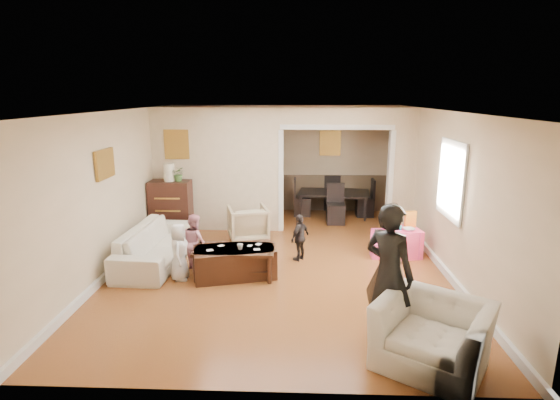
{
  "coord_description": "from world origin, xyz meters",
  "views": [
    {
      "loc": [
        0.29,
        -7.21,
        2.86
      ],
      "look_at": [
        0.0,
        0.2,
        1.05
      ],
      "focal_mm": 27.89,
      "sensor_mm": 36.0,
      "label": 1
    }
  ],
  "objects_px": {
    "sofa": "(158,244)",
    "table_lamp": "(169,172)",
    "play_table": "(403,242)",
    "cyan_cup": "(400,227)",
    "child_kneel_a": "(179,252)",
    "coffee_cup": "(240,247)",
    "adult_person": "(389,274)",
    "dresser": "(171,208)",
    "armchair_back": "(248,223)",
    "child_toddler": "(300,237)",
    "child_kneel_b": "(195,242)",
    "armchair_front": "(432,335)",
    "coffee_table": "(235,262)",
    "dining_table": "(333,204)"
  },
  "relations": [
    {
      "from": "play_table",
      "to": "table_lamp",
      "type": "bearing_deg",
      "value": 166.78
    },
    {
      "from": "sofa",
      "to": "coffee_table",
      "type": "height_order",
      "value": "sofa"
    },
    {
      "from": "armchair_front",
      "to": "coffee_cup",
      "type": "relative_size",
      "value": 11.91
    },
    {
      "from": "sofa",
      "to": "armchair_back",
      "type": "relative_size",
      "value": 2.86
    },
    {
      "from": "dresser",
      "to": "table_lamp",
      "type": "relative_size",
      "value": 3.16
    },
    {
      "from": "cyan_cup",
      "to": "adult_person",
      "type": "bearing_deg",
      "value": -105.59
    },
    {
      "from": "dining_table",
      "to": "child_kneel_b",
      "type": "distance_m",
      "value": 4.25
    },
    {
      "from": "table_lamp",
      "to": "child_toddler",
      "type": "distance_m",
      "value": 3.12
    },
    {
      "from": "armchair_back",
      "to": "table_lamp",
      "type": "bearing_deg",
      "value": -26.78
    },
    {
      "from": "adult_person",
      "to": "child_kneel_a",
      "type": "xyz_separation_m",
      "value": [
        -2.9,
        1.64,
        -0.39
      ]
    },
    {
      "from": "coffee_table",
      "to": "adult_person",
      "type": "relative_size",
      "value": 0.75
    },
    {
      "from": "table_lamp",
      "to": "adult_person",
      "type": "distance_m",
      "value": 5.36
    },
    {
      "from": "dining_table",
      "to": "adult_person",
      "type": "distance_m",
      "value": 5.49
    },
    {
      "from": "armchair_front",
      "to": "child_kneel_a",
      "type": "bearing_deg",
      "value": -179.31
    },
    {
      "from": "sofa",
      "to": "dresser",
      "type": "distance_m",
      "value": 1.57
    },
    {
      "from": "armchair_back",
      "to": "coffee_cup",
      "type": "bearing_deg",
      "value": 76.7
    },
    {
      "from": "child_toddler",
      "to": "child_kneel_b",
      "type": "bearing_deg",
      "value": -40.49
    },
    {
      "from": "armchair_back",
      "to": "child_kneel_b",
      "type": "bearing_deg",
      "value": 48.37
    },
    {
      "from": "sofa",
      "to": "armchair_front",
      "type": "distance_m",
      "value": 4.8
    },
    {
      "from": "table_lamp",
      "to": "dining_table",
      "type": "bearing_deg",
      "value": 24.28
    },
    {
      "from": "play_table",
      "to": "cyan_cup",
      "type": "height_order",
      "value": "cyan_cup"
    },
    {
      "from": "child_kneel_b",
      "to": "child_toddler",
      "type": "height_order",
      "value": "child_kneel_b"
    },
    {
      "from": "cyan_cup",
      "to": "child_kneel_a",
      "type": "relative_size",
      "value": 0.09
    },
    {
      "from": "coffee_cup",
      "to": "child_kneel_a",
      "type": "bearing_deg",
      "value": -173.99
    },
    {
      "from": "sofa",
      "to": "table_lamp",
      "type": "bearing_deg",
      "value": 9.47
    },
    {
      "from": "coffee_table",
      "to": "child_toddler",
      "type": "height_order",
      "value": "child_toddler"
    },
    {
      "from": "coffee_cup",
      "to": "coffee_table",
      "type": "bearing_deg",
      "value": 153.43
    },
    {
      "from": "armchair_back",
      "to": "coffee_cup",
      "type": "height_order",
      "value": "armchair_back"
    },
    {
      "from": "sofa",
      "to": "play_table",
      "type": "xyz_separation_m",
      "value": [
        4.35,
        0.47,
        -0.06
      ]
    },
    {
      "from": "cyan_cup",
      "to": "adult_person",
      "type": "xyz_separation_m",
      "value": [
        -0.77,
        -2.77,
        0.3
      ]
    },
    {
      "from": "armchair_back",
      "to": "child_kneel_a",
      "type": "bearing_deg",
      "value": 50.01
    },
    {
      "from": "cyan_cup",
      "to": "adult_person",
      "type": "height_order",
      "value": "adult_person"
    },
    {
      "from": "sofa",
      "to": "armchair_front",
      "type": "bearing_deg",
      "value": -123.61
    },
    {
      "from": "dresser",
      "to": "dining_table",
      "type": "bearing_deg",
      "value": 24.28
    },
    {
      "from": "dining_table",
      "to": "child_toddler",
      "type": "xyz_separation_m",
      "value": [
        -0.82,
        -2.92,
        0.12
      ]
    },
    {
      "from": "table_lamp",
      "to": "child_kneel_b",
      "type": "xyz_separation_m",
      "value": [
        0.91,
        -1.8,
        -0.85
      ]
    },
    {
      "from": "play_table",
      "to": "dining_table",
      "type": "height_order",
      "value": "dining_table"
    },
    {
      "from": "sofa",
      "to": "coffee_cup",
      "type": "distance_m",
      "value": 1.66
    },
    {
      "from": "table_lamp",
      "to": "coffee_cup",
      "type": "relative_size",
      "value": 3.84
    },
    {
      "from": "play_table",
      "to": "cyan_cup",
      "type": "bearing_deg",
      "value": -153.43
    },
    {
      "from": "cyan_cup",
      "to": "sofa",
      "type": "bearing_deg",
      "value": -174.3
    },
    {
      "from": "table_lamp",
      "to": "coffee_cup",
      "type": "distance_m",
      "value": 2.86
    },
    {
      "from": "sofa",
      "to": "cyan_cup",
      "type": "xyz_separation_m",
      "value": [
        4.25,
        0.42,
        0.23
      ]
    },
    {
      "from": "dresser",
      "to": "cyan_cup",
      "type": "bearing_deg",
      "value": -14.12
    },
    {
      "from": "cyan_cup",
      "to": "child_kneel_a",
      "type": "height_order",
      "value": "child_kneel_a"
    },
    {
      "from": "dresser",
      "to": "armchair_back",
      "type": "bearing_deg",
      "value": -10.93
    },
    {
      "from": "armchair_front",
      "to": "cyan_cup",
      "type": "relative_size",
      "value": 13.94
    },
    {
      "from": "table_lamp",
      "to": "adult_person",
      "type": "height_order",
      "value": "adult_person"
    },
    {
      "from": "dining_table",
      "to": "child_toddler",
      "type": "relative_size",
      "value": 2.0
    },
    {
      "from": "armchair_back",
      "to": "child_kneel_a",
      "type": "distance_m",
      "value": 2.13
    }
  ]
}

